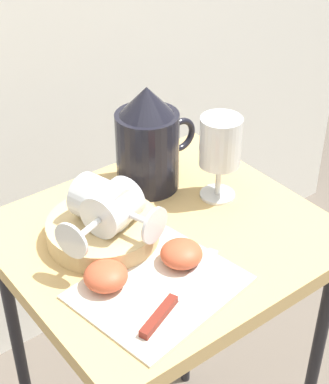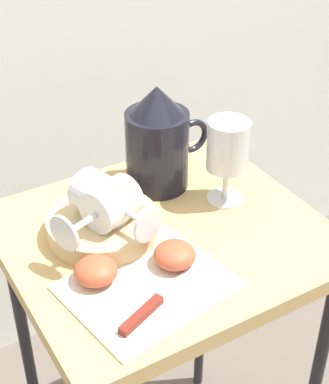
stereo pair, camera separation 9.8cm
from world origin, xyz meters
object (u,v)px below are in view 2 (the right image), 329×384
(table, at_px, (164,268))
(pitcher, at_px, (158,147))
(apple_half_right, at_px, (175,255))
(knife, at_px, (156,302))
(wine_glass_tipped_far, at_px, (109,205))
(wine_glass_tipped_near, at_px, (104,199))
(wine_glass_upright, at_px, (228,150))
(apple_half_left, at_px, (96,271))
(basket_tray, at_px, (103,225))

(table, xyz_separation_m, pitcher, (0.06, 0.13, 0.16))
(apple_half_right, distance_m, knife, 0.09)
(table, height_order, wine_glass_tipped_far, wine_glass_tipped_far)
(wine_glass_tipped_near, relative_size, apple_half_right, 2.45)
(wine_glass_upright, xyz_separation_m, apple_half_left, (-0.29, -0.08, -0.08))
(wine_glass_tipped_far, relative_size, apple_half_right, 2.35)
(wine_glass_tipped_near, relative_size, knife, 0.79)
(table, xyz_separation_m, wine_glass_tipped_far, (-0.09, 0.02, 0.15))
(wine_glass_tipped_near, bearing_deg, wine_glass_upright, -4.50)
(apple_half_right, height_order, knife, apple_half_right)
(apple_half_left, bearing_deg, wine_glass_tipped_near, 56.77)
(wine_glass_tipped_near, height_order, apple_half_right, wine_glass_tipped_near)
(table, bearing_deg, wine_glass_tipped_near, 153.77)
(wine_glass_upright, bearing_deg, wine_glass_tipped_near, 175.50)
(pitcher, xyz_separation_m, wine_glass_upright, (0.08, -0.11, 0.02))
(apple_half_left, distance_m, knife, 0.11)
(apple_half_right, bearing_deg, wine_glass_tipped_far, 117.81)
(table, distance_m, wine_glass_tipped_near, 0.18)
(knife, bearing_deg, apple_half_right, 41.68)
(table, distance_m, basket_tray, 0.14)
(wine_glass_tipped_near, bearing_deg, apple_half_left, -123.23)
(wine_glass_tipped_near, relative_size, wine_glass_tipped_far, 1.04)
(knife, bearing_deg, wine_glass_tipped_far, 85.56)
(table, distance_m, knife, 0.20)
(wine_glass_upright, bearing_deg, apple_half_right, -147.71)
(apple_half_left, bearing_deg, apple_half_right, -13.32)
(apple_half_right, bearing_deg, basket_tray, 114.88)
(knife, bearing_deg, wine_glass_upright, 35.26)
(table, distance_m, apple_half_right, 0.14)
(apple_half_left, distance_m, apple_half_right, 0.12)
(table, relative_size, wine_glass_tipped_near, 4.52)
(basket_tray, xyz_separation_m, apple_half_right, (0.06, -0.13, 0.00))
(pitcher, height_order, wine_glass_tipped_near, pitcher)
(basket_tray, height_order, wine_glass_tipped_near, wine_glass_tipped_near)
(pitcher, distance_m, knife, 0.33)
(table, relative_size, apple_half_left, 11.09)
(pitcher, xyz_separation_m, apple_half_right, (-0.09, -0.21, -0.06))
(wine_glass_upright, distance_m, wine_glass_tipped_near, 0.23)
(wine_glass_tipped_near, xyz_separation_m, apple_half_right, (0.06, -0.13, -0.05))
(apple_half_right, bearing_deg, wine_glass_upright, 32.29)
(basket_tray, bearing_deg, table, -27.13)
(table, relative_size, apple_half_right, 11.09)
(apple_half_left, bearing_deg, knife, -60.88)
(pitcher, bearing_deg, apple_half_right, -113.69)
(basket_tray, relative_size, knife, 0.91)
(pitcher, xyz_separation_m, knife, (-0.16, -0.28, -0.07))
(apple_half_right, bearing_deg, wine_glass_tipped_near, 114.20)
(wine_glass_tipped_near, bearing_deg, pitcher, 30.22)
(wine_glass_tipped_near, height_order, knife, wine_glass_tipped_near)
(apple_half_left, bearing_deg, pitcher, 40.82)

